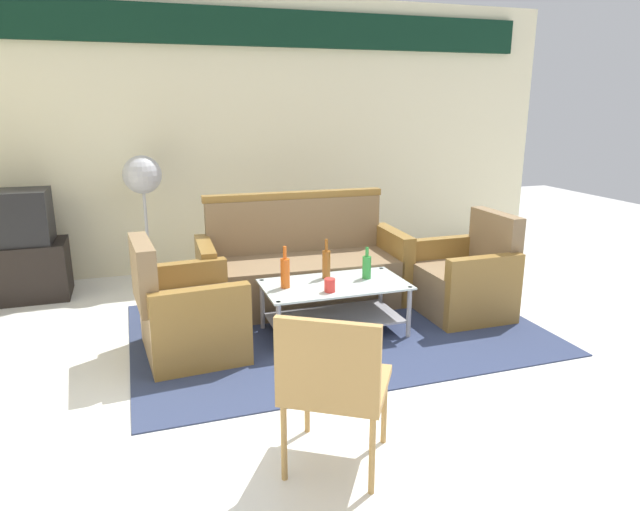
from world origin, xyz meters
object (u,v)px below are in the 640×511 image
(bottle_green, at_px, (367,267))
(wicker_chair, at_px, (333,379))
(tv_stand, at_px, (22,271))
(television, at_px, (14,217))
(armchair_left, at_px, (187,316))
(armchair_right, at_px, (464,281))
(cup, at_px, (330,285))
(couch, at_px, (302,270))
(bottle_orange, at_px, (285,272))
(bottle_brown, at_px, (326,263))
(pedestal_fan, at_px, (143,183))
(coffee_table, at_px, (334,301))

(bottle_green, height_order, wicker_chair, wicker_chair)
(tv_stand, distance_m, television, 0.50)
(armchair_left, distance_m, armchair_right, 2.31)
(armchair_right, height_order, cup, armchair_right)
(tv_stand, bearing_deg, cup, -38.46)
(cup, xyz_separation_m, television, (-2.33, 1.85, 0.30))
(couch, bearing_deg, bottle_green, 117.37)
(bottle_orange, bearing_deg, tv_stand, 141.06)
(armchair_right, height_order, bottle_green, armchair_right)
(bottle_orange, bearing_deg, bottle_brown, 19.19)
(bottle_brown, bearing_deg, armchair_left, -171.50)
(armchair_right, distance_m, pedestal_fan, 3.09)
(bottle_brown, relative_size, television, 0.52)
(coffee_table, xyz_separation_m, wicker_chair, (-0.59, -1.60, 0.22))
(pedestal_fan, bearing_deg, wicker_chair, -77.86)
(armchair_left, relative_size, pedestal_fan, 0.67)
(television, bearing_deg, cup, 142.73)
(coffee_table, distance_m, wicker_chair, 1.72)
(pedestal_fan, height_order, wicker_chair, pedestal_fan)
(coffee_table, bearing_deg, couch, 93.08)
(armchair_left, xyz_separation_m, pedestal_fan, (-0.19, 1.74, 0.73))
(tv_stand, bearing_deg, coffee_table, -34.65)
(armchair_right, bearing_deg, cup, 100.55)
(coffee_table, distance_m, bottle_green, 0.37)
(tv_stand, bearing_deg, armchair_left, -52.10)
(couch, relative_size, armchair_right, 2.14)
(armchair_right, xyz_separation_m, bottle_orange, (-1.58, -0.04, 0.24))
(armchair_right, height_order, coffee_table, armchair_right)
(armchair_left, xyz_separation_m, bottle_brown, (1.10, 0.16, 0.24))
(armchair_left, xyz_separation_m, bottle_green, (1.40, 0.06, 0.22))
(pedestal_fan, relative_size, wicker_chair, 1.51)
(coffee_table, bearing_deg, pedestal_fan, 127.10)
(couch, distance_m, cup, 0.91)
(coffee_table, xyz_separation_m, bottle_brown, (-0.01, 0.15, 0.26))
(coffee_table, height_order, tv_stand, tv_stand)
(bottle_orange, xyz_separation_m, cup, (0.28, -0.20, -0.07))
(cup, distance_m, pedestal_fan, 2.32)
(tv_stand, bearing_deg, bottle_brown, -32.27)
(bottle_green, bearing_deg, pedestal_fan, 133.39)
(bottle_green, bearing_deg, television, 148.91)
(couch, xyz_separation_m, armchair_left, (-1.07, -0.74, -0.03))
(couch, relative_size, television, 2.99)
(couch, height_order, tv_stand, couch)
(bottle_brown, bearing_deg, bottle_green, -20.02)
(pedestal_fan, xyz_separation_m, wicker_chair, (0.72, -3.33, -0.52))
(bottle_orange, height_order, television, television)
(pedestal_fan, bearing_deg, cup, -57.56)
(armchair_left, distance_m, wicker_chair, 1.69)
(bottle_green, xyz_separation_m, tv_stand, (-2.71, 1.63, -0.25))
(tv_stand, height_order, pedestal_fan, pedestal_fan)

